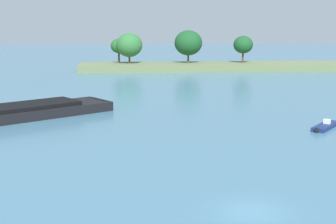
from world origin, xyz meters
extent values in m
plane|color=teal|center=(0.00, 0.00, 0.00)|extent=(400.00, 400.00, 0.00)
cube|color=#66754C|center=(16.92, 86.95, 0.77)|extent=(74.33, 11.20, 1.54)
cylinder|color=#513823|center=(-11.29, 89.35, 2.78)|extent=(0.44, 0.44, 2.48)
ellipsoid|color=#235B28|center=(-11.29, 89.35, 5.52)|extent=(3.76, 3.76, 3.39)
cylinder|color=#513823|center=(-8.81, 87.98, 2.44)|extent=(0.44, 0.44, 1.80)
ellipsoid|color=#2D6B33|center=(-8.81, 87.98, 5.78)|extent=(6.09, 6.09, 5.48)
cylinder|color=#513823|center=(5.01, 88.55, 2.58)|extent=(0.44, 0.44, 2.08)
ellipsoid|color=#194C23|center=(5.01, 88.55, 6.23)|extent=(6.50, 6.50, 5.85)
cylinder|color=#513823|center=(17.84, 87.61, 2.77)|extent=(0.44, 0.44, 2.45)
ellipsoid|color=#194C23|center=(17.84, 87.61, 5.82)|extent=(4.56, 4.56, 4.10)
cube|color=navy|center=(13.82, 23.80, 0.22)|extent=(4.55, 5.12, 0.44)
cube|color=white|center=(14.08, 24.11, 0.69)|extent=(0.87, 0.84, 0.50)
cube|color=black|center=(12.00, 21.57, 0.28)|extent=(0.42, 0.42, 0.56)
cube|color=black|center=(-12.43, 38.24, 0.66)|extent=(3.35, 4.17, 1.07)
camera|label=1|loc=(-7.27, -30.22, 12.30)|focal=54.06mm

